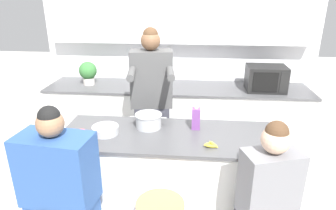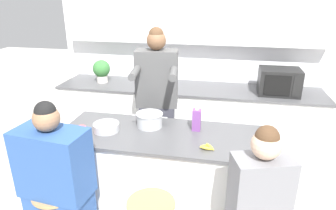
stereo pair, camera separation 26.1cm
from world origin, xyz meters
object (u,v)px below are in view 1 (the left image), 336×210
at_px(fruit_bowl, 105,130).
at_px(microwave, 266,78).
at_px(coffee_cup_near, 81,136).
at_px(person_cooking, 152,113).
at_px(cooking_pot, 148,121).
at_px(potted_plant, 88,72).
at_px(person_wrapped_blanket, 62,199).
at_px(kitchen_island, 167,178).
at_px(juice_carton, 196,118).
at_px(banana_bunch, 211,145).

height_order(fruit_bowl, microwave, microwave).
bearing_deg(coffee_cup_near, person_cooking, 56.34).
xyz_separation_m(cooking_pot, coffee_cup_near, (-0.52, -0.32, -0.02)).
height_order(person_cooking, microwave, person_cooking).
relative_size(fruit_bowl, potted_plant, 0.76).
bearing_deg(person_wrapped_blanket, kitchen_island, 45.62).
height_order(person_cooking, juice_carton, person_cooking).
bearing_deg(person_wrapped_blanket, banana_bunch, 26.56).
height_order(kitchen_island, banana_bunch, banana_bunch).
relative_size(coffee_cup_near, banana_bunch, 0.87).
bearing_deg(fruit_bowl, person_cooking, 60.83).
distance_m(person_wrapped_blanket, juice_carton, 1.29).
xyz_separation_m(kitchen_island, banana_bunch, (0.37, -0.20, 0.48)).
relative_size(person_cooking, potted_plant, 5.80).
height_order(person_cooking, potted_plant, person_cooking).
bearing_deg(banana_bunch, person_wrapped_blanket, -159.96).
bearing_deg(microwave, coffee_cup_near, -140.08).
bearing_deg(banana_bunch, kitchen_island, 152.12).
bearing_deg(banana_bunch, coffee_cup_near, 179.38).
xyz_separation_m(kitchen_island, microwave, (1.11, 1.34, 0.61)).
distance_m(kitchen_island, microwave, 1.85).
xyz_separation_m(kitchen_island, juice_carton, (0.25, 0.14, 0.56)).
bearing_deg(cooking_pot, person_wrapped_blanket, -127.03).
bearing_deg(cooking_pot, juice_carton, 1.13).
relative_size(kitchen_island, cooking_pot, 5.71).
relative_size(fruit_bowl, microwave, 0.49).
xyz_separation_m(kitchen_island, potted_plant, (-1.19, 1.39, 0.63)).
relative_size(cooking_pot, banana_bunch, 2.53).
relative_size(banana_bunch, potted_plant, 0.43).
relative_size(kitchen_island, person_cooking, 1.07).
xyz_separation_m(person_cooking, microwave, (1.33, 0.78, 0.20)).
bearing_deg(juice_carton, cooking_pot, -178.87).
relative_size(kitchen_island, coffee_cup_near, 16.65).
distance_m(fruit_bowl, potted_plant, 1.56).
bearing_deg(microwave, person_wrapped_blanket, -133.64).
bearing_deg(coffee_cup_near, juice_carton, 18.71).
distance_m(person_cooking, person_wrapped_blanket, 1.29).
height_order(cooking_pot, juice_carton, juice_carton).
height_order(person_cooking, cooking_pot, person_cooking).
bearing_deg(kitchen_island, fruit_bowl, -176.40).
bearing_deg(person_cooking, potted_plant, 132.05).
xyz_separation_m(kitchen_island, fruit_bowl, (-0.55, -0.03, 0.49)).
xyz_separation_m(coffee_cup_near, potted_plant, (-0.48, 1.57, 0.12)).
xyz_separation_m(kitchen_island, person_wrapped_blanket, (-0.74, -0.60, 0.18)).
bearing_deg(potted_plant, fruit_bowl, -65.73).
bearing_deg(cooking_pot, coffee_cup_near, -148.90).
bearing_deg(microwave, juice_carton, -125.74).
xyz_separation_m(banana_bunch, microwave, (0.74, 1.54, 0.14)).
distance_m(fruit_bowl, juice_carton, 0.82).
relative_size(coffee_cup_near, microwave, 0.24).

